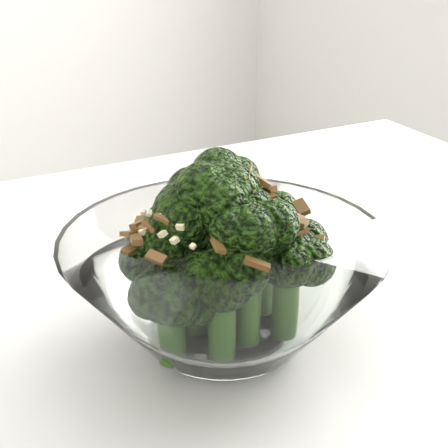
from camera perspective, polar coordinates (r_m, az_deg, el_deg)
table at (r=0.60m, az=-8.66°, el=-15.02°), size 1.33×1.01×0.75m
broccoli_dish at (r=0.52m, az=-0.05°, el=-4.22°), size 0.25×0.25×0.15m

